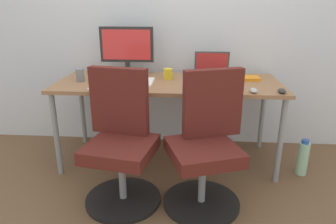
% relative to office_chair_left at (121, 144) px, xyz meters
% --- Properties ---
extents(ground_plane, '(5.28, 5.28, 0.00)m').
position_rel_office_chair_left_xyz_m(ground_plane, '(0.29, 0.60, -0.42)').
color(ground_plane, brown).
extents(back_wall, '(4.40, 0.04, 2.60)m').
position_rel_office_chair_left_xyz_m(back_wall, '(0.29, 1.05, 0.88)').
color(back_wall, silver).
rests_on(back_wall, ground).
extents(desk, '(1.87, 0.73, 0.73)m').
position_rel_office_chair_left_xyz_m(desk, '(0.29, 0.60, 0.25)').
color(desk, '#996B47').
rests_on(desk, ground).
extents(office_chair_left, '(0.54, 0.54, 0.94)m').
position_rel_office_chair_left_xyz_m(office_chair_left, '(0.00, 0.00, 0.00)').
color(office_chair_left, black).
rests_on(office_chair_left, ground).
extents(office_chair_right, '(0.56, 0.56, 0.94)m').
position_rel_office_chair_left_xyz_m(office_chair_right, '(0.59, -0.00, 0.00)').
color(office_chair_right, black).
rests_on(office_chair_right, ground).
extents(water_bottle_on_floor, '(0.09, 0.09, 0.31)m').
position_rel_office_chair_left_xyz_m(water_bottle_on_floor, '(1.42, 0.42, -0.28)').
color(water_bottle_on_floor, '#A5D8B2').
rests_on(water_bottle_on_floor, ground).
extents(desktop_monitor, '(0.48, 0.18, 0.43)m').
position_rel_office_chair_left_xyz_m(desktop_monitor, '(-0.10, 0.83, 0.56)').
color(desktop_monitor, '#262626').
rests_on(desktop_monitor, desk).
extents(open_laptop, '(0.31, 0.28, 0.22)m').
position_rel_office_chair_left_xyz_m(open_laptop, '(0.67, 0.78, 0.36)').
color(open_laptop, '#4C4C51').
rests_on(open_laptop, desk).
extents(keyboard_by_monitor, '(0.34, 0.12, 0.02)m').
position_rel_office_chair_left_xyz_m(keyboard_by_monitor, '(-0.12, 0.31, 0.32)').
color(keyboard_by_monitor, silver).
rests_on(keyboard_by_monitor, desk).
extents(keyboard_by_laptop, '(0.34, 0.12, 0.02)m').
position_rel_office_chair_left_xyz_m(keyboard_by_laptop, '(0.65, 0.47, 0.32)').
color(keyboard_by_laptop, '#B7B7B7').
rests_on(keyboard_by_laptop, desk).
extents(mouse_by_monitor, '(0.06, 0.10, 0.03)m').
position_rel_office_chair_left_xyz_m(mouse_by_monitor, '(1.15, 0.30, 0.32)').
color(mouse_by_monitor, '#2D2D2D').
rests_on(mouse_by_monitor, desk).
extents(mouse_by_laptop, '(0.06, 0.10, 0.03)m').
position_rel_office_chair_left_xyz_m(mouse_by_laptop, '(0.94, 0.30, 0.32)').
color(mouse_by_laptop, '#B7B7B7').
rests_on(mouse_by_laptop, desk).
extents(coffee_mug, '(0.08, 0.08, 0.09)m').
position_rel_office_chair_left_xyz_m(coffee_mug, '(0.28, 0.69, 0.35)').
color(coffee_mug, yellow).
rests_on(coffee_mug, desk).
extents(pen_cup, '(0.07, 0.07, 0.10)m').
position_rel_office_chair_left_xyz_m(pen_cup, '(-0.45, 0.56, 0.36)').
color(pen_cup, slate).
rests_on(pen_cup, desk).
extents(notebook, '(0.21, 0.15, 0.03)m').
position_rel_office_chair_left_xyz_m(notebook, '(0.96, 0.72, 0.32)').
color(notebook, orange).
rests_on(notebook, desk).
extents(paper_pile, '(0.21, 0.30, 0.01)m').
position_rel_office_chair_left_xyz_m(paper_pile, '(0.06, 0.55, 0.31)').
color(paper_pile, white).
rests_on(paper_pile, desk).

